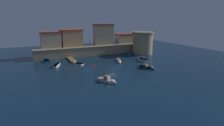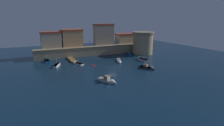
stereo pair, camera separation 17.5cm
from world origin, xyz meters
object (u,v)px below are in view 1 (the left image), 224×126
at_px(quay_lamp_0, 62,43).
at_px(moored_boat_4, 148,68).
at_px(moored_boat_5, 109,80).
at_px(moored_boat_6, 142,59).
at_px(moored_boat_3, 57,65).
at_px(moored_boat_7, 46,61).
at_px(fortress_tower, 143,43).
at_px(mooring_buoy_0, 91,65).
at_px(moored_boat_2, 77,63).
at_px(quay_lamp_1, 90,41).
at_px(moored_boat_1, 119,61).
at_px(mooring_buoy_1, 94,66).
at_px(moored_boat_0, 129,54).
at_px(quay_lamp_2, 114,40).

distance_m(quay_lamp_0, moored_boat_4, 35.77).
bearing_deg(moored_boat_5, moored_boat_6, 103.47).
height_order(moored_boat_3, moored_boat_7, moored_boat_3).
bearing_deg(fortress_tower, moored_boat_4, -120.14).
bearing_deg(mooring_buoy_0, moored_boat_2, 135.36).
relative_size(quay_lamp_1, moored_boat_6, 0.58).
bearing_deg(moored_boat_4, moored_boat_5, -96.80).
relative_size(moored_boat_1, mooring_buoy_1, 9.11).
bearing_deg(moored_boat_2, mooring_buoy_1, -165.24).
bearing_deg(moored_boat_3, fortress_tower, -58.65).
relative_size(quay_lamp_0, moored_boat_2, 0.70).
height_order(moored_boat_1, mooring_buoy_0, moored_boat_1).
xyz_separation_m(fortress_tower, moored_boat_7, (-40.90, 1.98, -4.54)).
bearing_deg(moored_boat_3, moored_boat_0, -57.85).
height_order(fortress_tower, moored_boat_0, fortress_tower).
height_order(fortress_tower, moored_boat_3, fortress_tower).
height_order(quay_lamp_0, mooring_buoy_1, quay_lamp_0).
bearing_deg(quay_lamp_1, moored_boat_3, -142.32).
distance_m(quay_lamp_2, mooring_buoy_0, 23.65).
bearing_deg(quay_lamp_2, mooring_buoy_0, -135.30).
bearing_deg(fortress_tower, mooring_buoy_1, -157.56).
distance_m(quay_lamp_0, moored_boat_2, 13.81).
bearing_deg(quay_lamp_1, fortress_tower, -14.60).
bearing_deg(moored_boat_6, quay_lamp_0, 58.35).
relative_size(moored_boat_0, moored_boat_7, 1.39).
height_order(quay_lamp_2, moored_boat_0, quay_lamp_2).
height_order(quay_lamp_1, moored_boat_6, quay_lamp_1).
relative_size(quay_lamp_1, moored_boat_5, 0.63).
xyz_separation_m(mooring_buoy_0, mooring_buoy_1, (0.56, -1.07, 0.00)).
bearing_deg(moored_boat_4, moored_boat_2, -155.86).
height_order(moored_boat_3, moored_boat_5, moored_boat_3).
height_order(quay_lamp_0, mooring_buoy_0, quay_lamp_0).
relative_size(quay_lamp_2, moored_boat_7, 0.71).
xyz_separation_m(moored_boat_2, moored_boat_7, (-9.25, 8.20, 0.16)).
bearing_deg(moored_boat_2, moored_boat_6, -128.02).
distance_m(moored_boat_2, mooring_buoy_0, 5.58).
bearing_deg(moored_boat_4, fortress_tower, 123.92).
distance_m(quay_lamp_0, moored_boat_1, 24.10).
height_order(fortress_tower, moored_boat_4, fortress_tower).
distance_m(quay_lamp_1, quay_lamp_2, 11.38).
xyz_separation_m(moored_boat_0, moored_boat_5, (-21.53, -26.93, -0.02)).
xyz_separation_m(quay_lamp_1, moored_boat_0, (15.33, -6.67, -5.86)).
bearing_deg(mooring_buoy_0, moored_boat_1, 3.75).
distance_m(quay_lamp_2, mooring_buoy_1, 24.02).
xyz_separation_m(quay_lamp_0, moored_boat_2, (2.66, -12.17, -5.97)).
distance_m(moored_boat_4, mooring_buoy_0, 19.07).
bearing_deg(moored_boat_4, moored_boat_3, -148.28).
distance_m(moored_boat_4, moored_boat_6, 12.45).
distance_m(quay_lamp_1, moored_boat_4, 30.30).
bearing_deg(moored_boat_7, moored_boat_3, -163.79).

